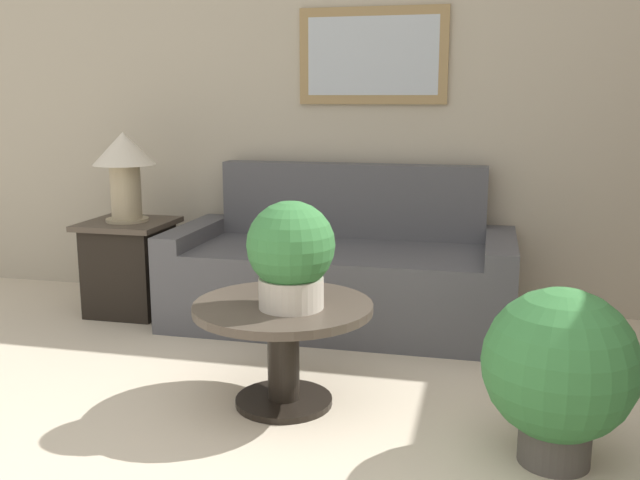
{
  "coord_description": "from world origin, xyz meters",
  "views": [
    {
      "loc": [
        0.57,
        -1.45,
        1.41
      ],
      "look_at": [
        -0.32,
        2.27,
        0.64
      ],
      "focal_mm": 40.0,
      "sensor_mm": 36.0,
      "label": 1
    }
  ],
  "objects_px": {
    "couch_main": "(341,274)",
    "coffee_table": "(283,332)",
    "table_lamp": "(124,163)",
    "potted_plant_on_table": "(291,253)",
    "potted_plant_floor": "(559,369)",
    "side_table": "(130,266)"
  },
  "relations": [
    {
      "from": "side_table",
      "to": "potted_plant_floor",
      "type": "relative_size",
      "value": 0.87
    },
    {
      "from": "coffee_table",
      "to": "potted_plant_floor",
      "type": "xyz_separation_m",
      "value": [
        1.19,
        -0.28,
        0.03
      ]
    },
    {
      "from": "table_lamp",
      "to": "potted_plant_floor",
      "type": "xyz_separation_m",
      "value": [
        2.59,
        -1.44,
        -0.61
      ]
    },
    {
      "from": "side_table",
      "to": "potted_plant_floor",
      "type": "xyz_separation_m",
      "value": [
        2.59,
        -1.44,
        0.07
      ]
    },
    {
      "from": "potted_plant_floor",
      "to": "potted_plant_on_table",
      "type": "bearing_deg",
      "value": 169.0
    },
    {
      "from": "table_lamp",
      "to": "potted_plant_on_table",
      "type": "height_order",
      "value": "table_lamp"
    },
    {
      "from": "potted_plant_floor",
      "to": "table_lamp",
      "type": "bearing_deg",
      "value": 150.82
    },
    {
      "from": "table_lamp",
      "to": "potted_plant_floor",
      "type": "height_order",
      "value": "table_lamp"
    },
    {
      "from": "coffee_table",
      "to": "side_table",
      "type": "height_order",
      "value": "side_table"
    },
    {
      "from": "coffee_table",
      "to": "potted_plant_on_table",
      "type": "height_order",
      "value": "potted_plant_on_table"
    },
    {
      "from": "couch_main",
      "to": "coffee_table",
      "type": "height_order",
      "value": "couch_main"
    },
    {
      "from": "side_table",
      "to": "potted_plant_on_table",
      "type": "height_order",
      "value": "potted_plant_on_table"
    },
    {
      "from": "table_lamp",
      "to": "potted_plant_on_table",
      "type": "relative_size",
      "value": 1.2
    },
    {
      "from": "side_table",
      "to": "potted_plant_floor",
      "type": "height_order",
      "value": "potted_plant_floor"
    },
    {
      "from": "couch_main",
      "to": "potted_plant_on_table",
      "type": "height_order",
      "value": "couch_main"
    },
    {
      "from": "coffee_table",
      "to": "potted_plant_on_table",
      "type": "distance_m",
      "value": 0.39
    },
    {
      "from": "coffee_table",
      "to": "potted_plant_floor",
      "type": "bearing_deg",
      "value": -13.12
    },
    {
      "from": "coffee_table",
      "to": "potted_plant_on_table",
      "type": "xyz_separation_m",
      "value": [
        0.06,
        -0.06,
        0.39
      ]
    },
    {
      "from": "couch_main",
      "to": "potted_plant_floor",
      "type": "bearing_deg",
      "value": -52.84
    },
    {
      "from": "couch_main",
      "to": "side_table",
      "type": "height_order",
      "value": "couch_main"
    },
    {
      "from": "side_table",
      "to": "table_lamp",
      "type": "relative_size",
      "value": 1.06
    },
    {
      "from": "side_table",
      "to": "potted_plant_floor",
      "type": "distance_m",
      "value": 2.96
    }
  ]
}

